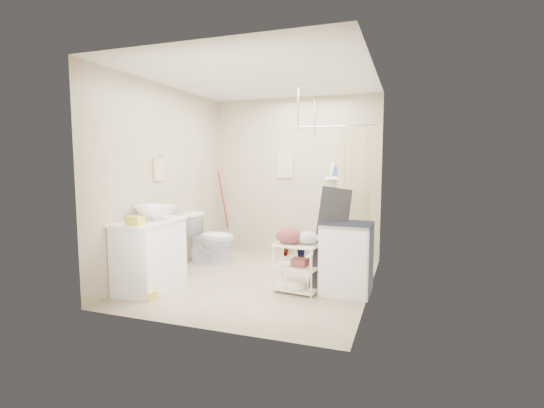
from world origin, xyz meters
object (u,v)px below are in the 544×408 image
Objects in this scene: washing_machine at (347,258)px; laundry_rack at (296,263)px; vanity at (150,254)px; toilet at (211,238)px.

washing_machine is 1.18× the size of laundry_rack.
vanity is 1.15× the size of washing_machine.
vanity is 1.79m from laundry_rack.
toilet is 1.85m from laundry_rack.
toilet is 0.93× the size of washing_machine.
laundry_rack is at bearing 10.89° from vanity.
toilet is at bearing 157.86° from laundry_rack.
toilet is 2.28m from washing_machine.
washing_machine is at bearing 12.66° from vanity.
vanity is 1.23× the size of toilet.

